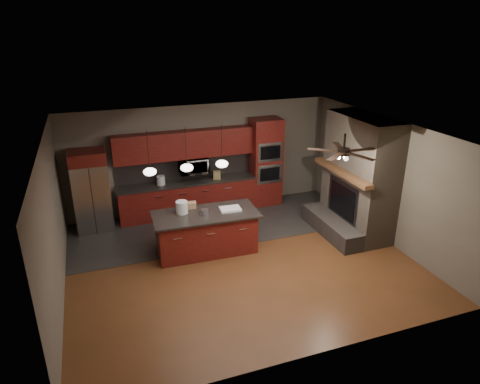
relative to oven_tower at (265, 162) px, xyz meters
name	(u,v)px	position (x,y,z in m)	size (l,w,h in m)	color
ground	(240,260)	(-1.70, -2.69, -1.19)	(7.00, 7.00, 0.00)	brown
ceiling	(240,132)	(-1.70, -2.69, 1.61)	(7.00, 6.00, 0.02)	white
back_wall	(201,158)	(-1.70, 0.31, 0.21)	(7.00, 0.02, 2.80)	#6A6155
right_wall	(385,180)	(1.80, -2.69, 0.21)	(0.02, 6.00, 2.80)	#6A6155
left_wall	(52,226)	(-5.20, -2.69, 0.21)	(0.02, 6.00, 2.80)	#6A6155
slate_tile_patch	(216,225)	(-1.70, -0.89, -1.19)	(7.00, 2.40, 0.01)	#2D2B29
fireplace_column	(357,180)	(1.34, -2.29, 0.11)	(1.30, 2.10, 2.80)	#685A4A
back_cabinetry	(187,181)	(-2.18, 0.05, -0.30)	(3.59, 0.64, 2.20)	maroon
oven_tower	(265,162)	(0.00, 0.00, 0.00)	(0.80, 0.63, 2.38)	maroon
microwave	(194,165)	(-1.98, 0.06, 0.11)	(0.73, 0.41, 0.50)	silver
refrigerator	(92,191)	(-4.52, -0.07, -0.20)	(0.84, 0.75, 1.97)	silver
kitchen_island	(206,232)	(-2.26, -2.08, -0.73)	(2.29, 1.10, 0.92)	maroon
white_bucket	(182,207)	(-2.73, -1.90, -0.14)	(0.25, 0.25, 0.27)	silver
paint_can	(205,212)	(-2.29, -2.13, -0.22)	(0.17, 0.17, 0.11)	#B3B4B8
paint_tray	(230,209)	(-1.71, -2.09, -0.25)	(0.45, 0.31, 0.04)	white
cardboard_box	(191,205)	(-2.48, -1.70, -0.20)	(0.21, 0.16, 0.14)	#A07A52
counter_bucket	(161,180)	(-2.85, 0.01, -0.18)	(0.20, 0.20, 0.23)	silver
counter_box	(217,175)	(-1.39, -0.04, -0.19)	(0.19, 0.15, 0.21)	olive
pendant_left	(150,172)	(-3.35, -1.99, 0.77)	(0.26, 0.26, 0.92)	black
pendant_center	(187,168)	(-2.60, -1.99, 0.77)	(0.26, 0.26, 0.92)	black
pendant_right	(222,164)	(-1.85, -1.99, 0.77)	(0.26, 0.26, 0.92)	black
ceiling_fan	(344,151)	(0.10, -3.49, 1.27)	(1.27, 1.33, 0.41)	black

